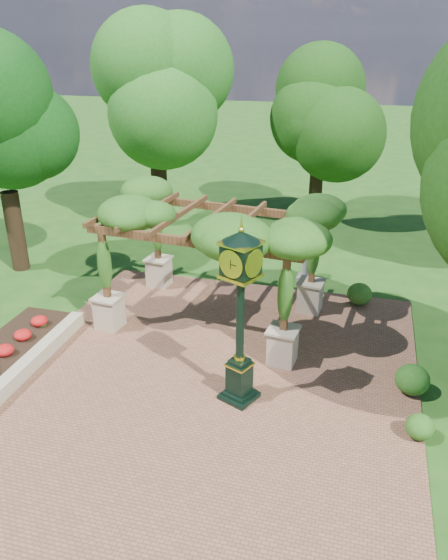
# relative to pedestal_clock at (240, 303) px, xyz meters

# --- Properties ---
(ground) EXTENTS (120.00, 120.00, 0.00)m
(ground) POSITION_rel_pedestal_clock_xyz_m (-0.85, -0.68, -2.55)
(ground) COLOR #1E4714
(ground) RESTS_ON ground
(brick_plaza) EXTENTS (10.00, 12.00, 0.04)m
(brick_plaza) POSITION_rel_pedestal_clock_xyz_m (-0.85, 0.32, -2.53)
(brick_plaza) COLOR brown
(brick_plaza) RESTS_ON ground
(border_wall) EXTENTS (0.35, 5.00, 0.40)m
(border_wall) POSITION_rel_pedestal_clock_xyz_m (-5.45, -0.18, -2.35)
(border_wall) COLOR #C6B793
(border_wall) RESTS_ON ground
(flower_bed) EXTENTS (1.50, 5.00, 0.36)m
(flower_bed) POSITION_rel_pedestal_clock_xyz_m (-6.35, -0.18, -2.37)
(flower_bed) COLOR red
(flower_bed) RESTS_ON ground
(pedestal_clock) EXTENTS (1.11, 1.11, 4.25)m
(pedestal_clock) POSITION_rel_pedestal_clock_xyz_m (0.00, 0.00, 0.00)
(pedestal_clock) COLOR black
(pedestal_clock) RESTS_ON brick_plaza
(pergola) EXTENTS (6.41, 4.43, 3.80)m
(pergola) POSITION_rel_pedestal_clock_xyz_m (-1.68, 3.63, 0.57)
(pergola) COLOR #BBA98B
(pergola) RESTS_ON brick_plaza
(sundial) EXTENTS (0.57, 0.57, 1.00)m
(sundial) POSITION_rel_pedestal_clock_xyz_m (0.64, 7.32, -2.11)
(sundial) COLOR gray
(sundial) RESTS_ON ground
(shrub_front) EXTENTS (0.74, 0.74, 0.55)m
(shrub_front) POSITION_rel_pedestal_clock_xyz_m (4.02, -0.36, -2.23)
(shrub_front) COLOR #295819
(shrub_front) RESTS_ON brick_plaza
(shrub_mid) EXTENTS (1.04, 1.04, 0.73)m
(shrub_mid) POSITION_rel_pedestal_clock_xyz_m (3.93, 1.26, -2.14)
(shrub_mid) COLOR #204E15
(shrub_mid) RESTS_ON brick_plaza
(shrub_back) EXTENTS (0.90, 0.90, 0.69)m
(shrub_back) POSITION_rel_pedestal_clock_xyz_m (2.54, 5.73, -2.16)
(shrub_back) COLOR #2C5A1A
(shrub_back) RESTS_ON brick_plaza
(tree_west_far) EXTENTS (4.32, 4.32, 8.21)m
(tree_west_far) POSITION_rel_pedestal_clock_xyz_m (-6.37, 11.61, 3.09)
(tree_west_far) COLOR black
(tree_west_far) RESTS_ON ground
(tree_north) EXTENTS (3.60, 3.60, 7.10)m
(tree_north) POSITION_rel_pedestal_clock_xyz_m (0.18, 14.16, 2.32)
(tree_north) COLOR black
(tree_north) RESTS_ON ground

